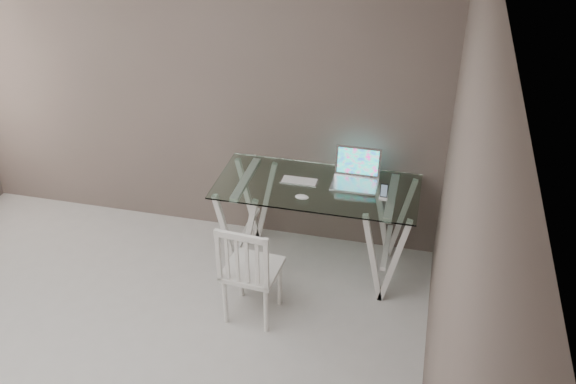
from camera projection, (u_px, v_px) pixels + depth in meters
The scene contains 6 objects.
desk at pixel (316, 226), 4.93m from camera, with size 1.50×0.70×0.75m.
chair at pixel (249, 269), 4.37m from camera, with size 0.40×0.40×0.81m.
laptop at pixel (356, 175), 4.76m from camera, with size 0.34×0.29×0.24m.
keyboard at pixel (299, 181), 4.79m from camera, with size 0.28×0.12×0.01m, color silver.
mouse at pixel (302, 197), 4.57m from camera, with size 0.10×0.06×0.03m, color silver.
phone_dock at pixel (384, 195), 4.57m from camera, with size 0.06×0.06×0.12m.
Camera 1 is at (1.83, -2.15, 3.19)m, focal length 40.00 mm.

